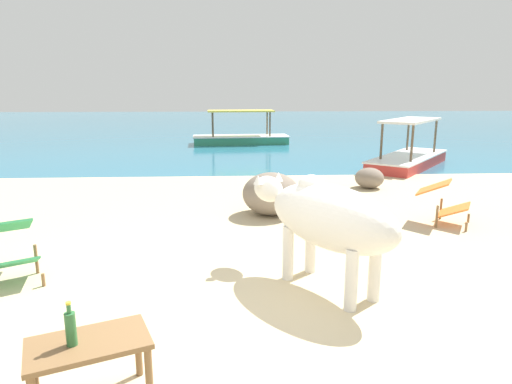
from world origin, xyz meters
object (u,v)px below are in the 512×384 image
object	(u,v)px
deck_chair_far	(8,247)
deck_chair_near	(444,200)
bottle	(71,328)
cow	(327,217)
low_bench_table	(89,352)
boat_red	(408,157)
boat_green	(241,137)

from	to	relation	value
deck_chair_far	deck_chair_near	bearing A→B (deg)	77.55
bottle	deck_chair_near	size ratio (longest dim) A/B	0.32
cow	bottle	xyz separation A→B (m)	(-1.98, -1.75, -0.20)
bottle	deck_chair_far	bearing A→B (deg)	123.47
low_bench_table	deck_chair_near	bearing A→B (deg)	20.64
cow	deck_chair_far	distance (m)	3.42
low_bench_table	bottle	size ratio (longest dim) A/B	2.94
deck_chair_far	cow	bearing A→B (deg)	53.56
bottle	deck_chair_near	world-z (taller)	bottle
deck_chair_near	low_bench_table	bearing A→B (deg)	-105.96
bottle	cow	bearing A→B (deg)	41.46
low_bench_table	boat_red	bearing A→B (deg)	35.84
low_bench_table	boat_red	size ratio (longest dim) A/B	0.24
bottle	boat_green	xyz separation A→B (m)	(1.37, 14.88, -0.33)
boat_green	boat_red	size ratio (longest dim) A/B	1.04
deck_chair_far	boat_red	bearing A→B (deg)	104.43
cow	boat_red	size ratio (longest dim) A/B	0.54
cow	deck_chair_near	bearing A→B (deg)	-80.00
deck_chair_near	boat_red	xyz separation A→B (m)	(1.53, 5.32, -0.13)
low_bench_table	bottle	xyz separation A→B (m)	(-0.09, -0.04, 0.20)
deck_chair_near	boat_green	bearing A→B (deg)	135.94
cow	deck_chair_far	world-z (taller)	cow
cow	low_bench_table	xyz separation A→B (m)	(-1.90, -1.71, -0.39)
bottle	boat_red	world-z (taller)	boat_red
low_bench_table	deck_chair_near	size ratio (longest dim) A/B	0.94
deck_chair_near	deck_chair_far	xyz separation A→B (m)	(-5.67, -1.83, 0.00)
boat_red	deck_chair_near	bearing A→B (deg)	-157.55
bottle	boat_red	bearing A→B (deg)	57.91
bottle	boat_green	distance (m)	14.94
cow	boat_red	distance (m)	8.45
bottle	deck_chair_near	xyz separation A→B (m)	(4.28, 3.95, -0.19)
deck_chair_near	boat_green	size ratio (longest dim) A/B	0.25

